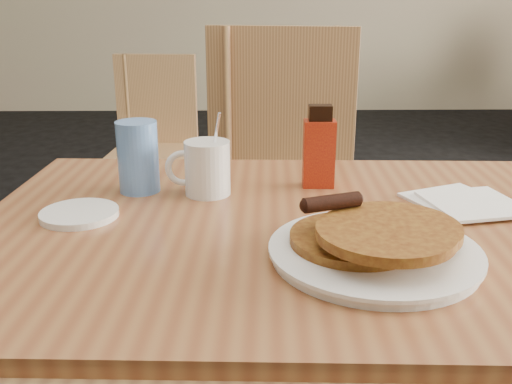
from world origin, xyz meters
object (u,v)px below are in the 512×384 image
(main_table, at_px, (318,244))
(chair_main_far, at_px, (282,169))
(pancake_plate, at_px, (375,244))
(coffee_mug, at_px, (206,167))
(chair_wall_extra, at_px, (155,131))
(syrup_bottle, at_px, (319,149))
(blue_tumbler, at_px, (138,157))

(main_table, relative_size, chair_main_far, 1.23)
(pancake_plate, bearing_deg, coffee_mug, 131.93)
(chair_wall_extra, bearing_deg, syrup_bottle, -65.02)
(main_table, height_order, blue_tumbler, blue_tumbler)
(main_table, height_order, chair_wall_extra, chair_wall_extra)
(main_table, relative_size, coffee_mug, 7.63)
(pancake_plate, relative_size, syrup_bottle, 1.87)
(chair_wall_extra, height_order, pancake_plate, chair_wall_extra)
(blue_tumbler, bearing_deg, coffee_mug, -8.96)
(main_table, distance_m, pancake_plate, 0.17)
(chair_wall_extra, bearing_deg, main_table, -67.85)
(coffee_mug, distance_m, blue_tumbler, 0.14)
(coffee_mug, bearing_deg, chair_main_far, 67.20)
(main_table, xyz_separation_m, coffee_mug, (-0.21, 0.16, 0.10))
(main_table, bearing_deg, coffee_mug, 142.64)
(blue_tumbler, bearing_deg, main_table, -27.62)
(main_table, bearing_deg, syrup_bottle, 83.90)
(chair_main_far, height_order, chair_wall_extra, chair_main_far)
(chair_wall_extra, distance_m, syrup_bottle, 1.70)
(main_table, distance_m, coffee_mug, 0.28)
(chair_wall_extra, relative_size, coffee_mug, 5.16)
(pancake_plate, distance_m, blue_tumbler, 0.52)
(coffee_mug, distance_m, syrup_bottle, 0.23)
(coffee_mug, height_order, syrup_bottle, syrup_bottle)
(main_table, relative_size, syrup_bottle, 7.58)
(chair_main_far, bearing_deg, chair_wall_extra, 131.10)
(coffee_mug, bearing_deg, syrup_bottle, 6.04)
(coffee_mug, height_order, blue_tumbler, coffee_mug)
(syrup_bottle, bearing_deg, coffee_mug, -167.14)
(blue_tumbler, bearing_deg, chair_wall_extra, 97.93)
(chair_wall_extra, relative_size, blue_tumbler, 6.08)
(syrup_bottle, height_order, blue_tumbler, syrup_bottle)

